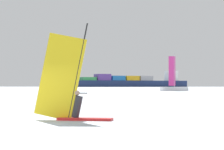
% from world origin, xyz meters
% --- Properties ---
extents(ground_plane, '(4000.00, 4000.00, 0.00)m').
position_xyz_m(ground_plane, '(0.00, 0.00, 0.00)').
color(ground_plane, '#9EA8B2').
extents(windsurfer, '(3.50, 0.93, 4.23)m').
position_xyz_m(windsurfer, '(0.96, 2.62, 1.14)').
color(windsurfer, red).
rests_on(windsurfer, ground_plane).
extents(cargo_ship, '(167.61, 147.11, 33.17)m').
position_xyz_m(cargo_ship, '(-224.63, 743.65, 8.48)').
color(cargo_ship, navy).
rests_on(cargo_ship, ground_plane).
extents(small_sailboat, '(7.75, 7.88, 11.87)m').
position_xyz_m(small_sailboat, '(-21.05, 128.15, 1.04)').
color(small_sailboat, white).
rests_on(small_sailboat, ground_plane).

